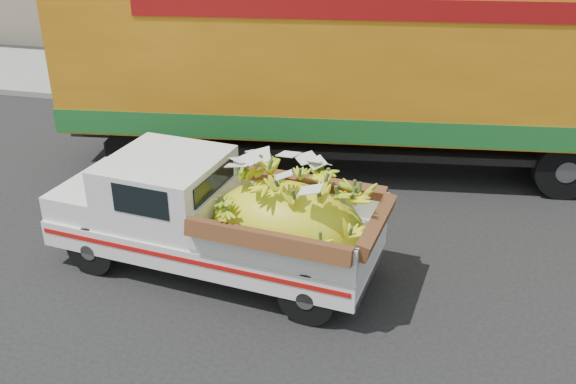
# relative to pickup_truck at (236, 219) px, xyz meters

# --- Properties ---
(ground) EXTENTS (100.00, 100.00, 0.00)m
(ground) POSITION_rel_pickup_truck_xyz_m (0.76, -0.42, -0.90)
(ground) COLOR black
(ground) RESTS_ON ground
(curb) EXTENTS (60.00, 0.25, 0.15)m
(curb) POSITION_rel_pickup_truck_xyz_m (0.76, 6.82, -0.83)
(curb) COLOR gray
(curb) RESTS_ON ground
(sidewalk) EXTENTS (60.00, 4.00, 0.14)m
(sidewalk) POSITION_rel_pickup_truck_xyz_m (0.76, 8.92, -0.83)
(sidewalk) COLOR gray
(sidewalk) RESTS_ON ground
(pickup_truck) EXTENTS (4.94, 2.26, 1.68)m
(pickup_truck) POSITION_rel_pickup_truck_xyz_m (0.00, 0.00, 0.00)
(pickup_truck) COLOR black
(pickup_truck) RESTS_ON ground
(semi_trailer) EXTENTS (12.06, 4.21, 3.80)m
(semi_trailer) POSITION_rel_pickup_truck_xyz_m (1.36, 4.37, 1.22)
(semi_trailer) COLOR black
(semi_trailer) RESTS_ON ground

